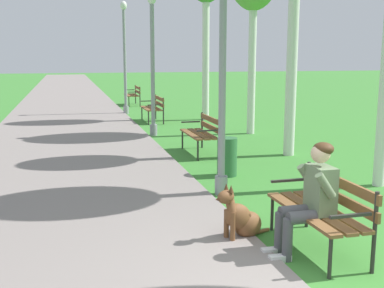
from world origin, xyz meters
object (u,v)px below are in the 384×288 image
object	(u,v)px
person_seated_on_near_bench	(311,195)
lamp_post_mid	(153,63)
dog_brown	(241,218)
lamp_post_near	(222,68)
park_bench_mid	(203,131)
park_bench_far	(154,106)
park_bench_near	(323,205)
park_bench_furthest	(134,94)
lamp_post_far	(125,57)
litter_bin	(227,157)

from	to	relation	value
person_seated_on_near_bench	lamp_post_mid	distance (m)	8.49
dog_brown	lamp_post_near	world-z (taller)	lamp_post_near
park_bench_mid	park_bench_far	bearing A→B (deg)	91.20
park_bench_near	lamp_post_near	bearing A→B (deg)	100.26
park_bench_near	person_seated_on_near_bench	xyz separation A→B (m)	(-0.21, -0.10, 0.17)
person_seated_on_near_bench	park_bench_furthest	bearing A→B (deg)	88.79
dog_brown	lamp_post_mid	world-z (taller)	lamp_post_mid
lamp_post_near	park_bench_far	bearing A→B (deg)	86.83
park_bench_far	dog_brown	world-z (taller)	park_bench_far
park_bench_near	person_seated_on_near_bench	size ratio (longest dim) A/B	1.20
park_bench_mid	park_bench_far	size ratio (longest dim) A/B	1.00
person_seated_on_near_bench	lamp_post_far	world-z (taller)	lamp_post_far
person_seated_on_near_bench	lamp_post_mid	xyz separation A→B (m)	(-0.24, 8.38, 1.29)
park_bench_far	litter_bin	distance (m)	7.54
lamp_post_near	lamp_post_mid	distance (m)	5.93
park_bench_furthest	dog_brown	bearing A→B (deg)	-93.27
dog_brown	litter_bin	world-z (taller)	dog_brown
person_seated_on_near_bench	lamp_post_mid	bearing A→B (deg)	91.65
park_bench_far	dog_brown	xyz separation A→B (m)	(-0.83, -10.51, -0.25)
park_bench_near	lamp_post_mid	distance (m)	8.42
park_bench_near	person_seated_on_near_bench	world-z (taller)	person_seated_on_near_bench
lamp_post_far	park_bench_mid	bearing A→B (deg)	-84.63
park_bench_furthest	person_seated_on_near_bench	distance (m)	16.76
park_bench_near	park_bench_far	xyz separation A→B (m)	(0.05, 11.02, 0.00)
park_bench_furthest	litter_bin	world-z (taller)	park_bench_furthest
park_bench_far	lamp_post_far	bearing A→B (deg)	104.52
park_bench_furthest	lamp_post_mid	xyz separation A→B (m)	(-0.60, -8.37, 1.46)
park_bench_furthest	lamp_post_mid	distance (m)	8.51
person_seated_on_near_bench	litter_bin	size ratio (longest dim) A/B	1.79
park_bench_furthest	park_bench_near	bearing A→B (deg)	-90.51
lamp_post_far	litter_bin	distance (m)	10.15
park_bench_far	person_seated_on_near_bench	bearing A→B (deg)	-91.35
park_bench_mid	litter_bin	world-z (taller)	park_bench_mid
lamp_post_near	lamp_post_far	bearing A→B (deg)	90.78
park_bench_mid	lamp_post_far	size ratio (longest dim) A/B	0.37
park_bench_near	dog_brown	distance (m)	0.96
park_bench_near	litter_bin	size ratio (longest dim) A/B	2.14
lamp_post_mid	park_bench_near	bearing A→B (deg)	-86.90
lamp_post_near	lamp_post_far	size ratio (longest dim) A/B	0.92
lamp_post_near	lamp_post_mid	size ratio (longest dim) A/B	1.00
park_bench_near	park_bench_far	bearing A→B (deg)	89.72
lamp_post_far	person_seated_on_near_bench	bearing A→B (deg)	-88.44
park_bench_furthest	dog_brown	xyz separation A→B (m)	(-0.92, -16.14, -0.25)
person_seated_on_near_bench	dog_brown	bearing A→B (deg)	132.89
lamp_post_mid	lamp_post_far	bearing A→B (deg)	91.42
park_bench_mid	dog_brown	distance (m)	5.10
park_bench_mid	lamp_post_near	distance (m)	3.54
park_bench_far	park_bench_mid	bearing A→B (deg)	-88.80
park_bench_far	lamp_post_mid	distance (m)	3.14
park_bench_far	lamp_post_near	distance (m)	8.80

